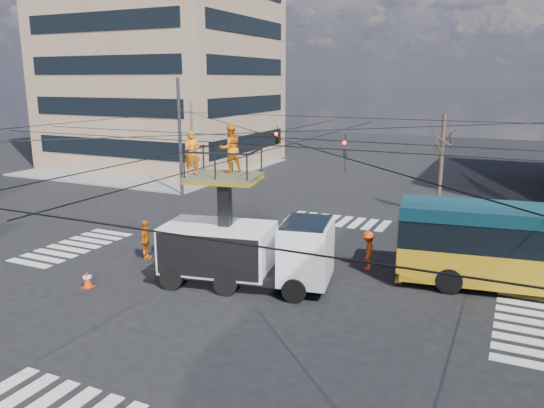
{
  "coord_description": "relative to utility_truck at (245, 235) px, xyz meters",
  "views": [
    {
      "loc": [
        9.03,
        -17.99,
        7.86
      ],
      "look_at": [
        -0.29,
        1.83,
        2.7
      ],
      "focal_mm": 35.0,
      "sensor_mm": 36.0,
      "label": 1
    }
  ],
  "objects": [
    {
      "name": "traffic_cone",
      "position": [
        -5.41,
        -2.88,
        -1.7
      ],
      "size": [
        0.36,
        0.36,
        0.66
      ],
      "primitive_type": "cone",
      "color": "red",
      "rests_on": "ground"
    },
    {
      "name": "worker_ground",
      "position": [
        -5.48,
        0.82,
        -1.15
      ],
      "size": [
        0.8,
        1.13,
        1.78
      ],
      "primitive_type": "imported",
      "rotation": [
        0.0,
        0.0,
        1.96
      ],
      "color": "#D45E0D",
      "rests_on": "ground"
    },
    {
      "name": "crosswalks",
      "position": [
        0.23,
        0.73,
        -2.02
      ],
      "size": [
        22.4,
        22.4,
        0.02
      ],
      "primitive_type": null,
      "color": "silver",
      "rests_on": "ground"
    },
    {
      "name": "utility_truck",
      "position": [
        0.0,
        0.0,
        0.0
      ],
      "size": [
        7.31,
        3.66,
        6.19
      ],
      "rotation": [
        0.0,
        0.0,
        0.19
      ],
      "color": "black",
      "rests_on": "ground"
    },
    {
      "name": "flagger",
      "position": [
        3.87,
        3.67,
        -1.19
      ],
      "size": [
        0.84,
        1.19,
        1.68
      ],
      "primitive_type": "imported",
      "rotation": [
        0.0,
        0.0,
        -1.36
      ],
      "color": "#FF4610",
      "rests_on": "ground"
    },
    {
      "name": "ground",
      "position": [
        0.23,
        0.73,
        -2.03
      ],
      "size": [
        120.0,
        120.0,
        0.0
      ],
      "primitive_type": "plane",
      "color": "black",
      "rests_on": "ground"
    },
    {
      "name": "sidewalk_nw",
      "position": [
        -20.77,
        21.73,
        -1.97
      ],
      "size": [
        18.0,
        18.0,
        0.12
      ],
      "primitive_type": "cube",
      "color": "slate",
      "rests_on": "ground"
    },
    {
      "name": "overhead_network",
      "position": [
        0.16,
        1.13,
        2.25
      ],
      "size": [
        24.24,
        24.24,
        8.0
      ],
      "color": "#2D2D30",
      "rests_on": "ground"
    },
    {
      "name": "tree_a",
      "position": [
        5.23,
        14.23,
        2.59
      ],
      "size": [
        2.0,
        2.0,
        6.0
      ],
      "color": "#382B21",
      "rests_on": "ground"
    }
  ]
}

